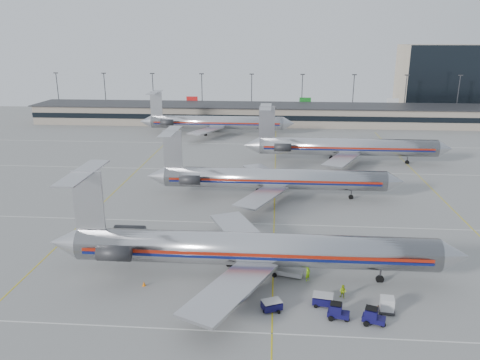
# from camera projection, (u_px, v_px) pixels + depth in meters

# --- Properties ---
(ground) EXTENTS (260.00, 260.00, 0.00)m
(ground) POSITION_uv_depth(u_px,v_px,m) (273.00, 253.00, 63.01)
(ground) COLOR gray
(ground) RESTS_ON ground
(apron_markings) EXTENTS (160.00, 0.15, 0.02)m
(apron_markings) POSITION_uv_depth(u_px,v_px,m) (274.00, 224.00, 72.54)
(apron_markings) COLOR silver
(apron_markings) RESTS_ON ground
(terminal) EXTENTS (162.00, 17.00, 6.25)m
(terminal) POSITION_uv_depth(u_px,v_px,m) (276.00, 114.00, 155.45)
(terminal) COLOR gray
(terminal) RESTS_ON ground
(light_mast_row) EXTENTS (163.60, 0.40, 15.28)m
(light_mast_row) POSITION_uv_depth(u_px,v_px,m) (277.00, 93.00, 167.22)
(light_mast_row) COLOR #38383D
(light_mast_row) RESTS_ON ground
(distant_building) EXTENTS (30.00, 20.00, 25.00)m
(distant_building) POSITION_uv_depth(u_px,v_px,m) (441.00, 79.00, 176.75)
(distant_building) COLOR tan
(distant_building) RESTS_ON ground
(jet_foreground) EXTENTS (49.94, 29.41, 13.07)m
(jet_foreground) POSITION_uv_depth(u_px,v_px,m) (245.00, 248.00, 55.55)
(jet_foreground) COLOR silver
(jet_foreground) RESTS_ON ground
(jet_second_row) EXTENTS (46.17, 27.18, 12.08)m
(jet_second_row) POSITION_uv_depth(u_px,v_px,m) (269.00, 178.00, 83.88)
(jet_second_row) COLOR silver
(jet_second_row) RESTS_ON ground
(jet_third_row) EXTENTS (47.34, 29.12, 12.94)m
(jet_third_row) POSITION_uv_depth(u_px,v_px,m) (343.00, 147.00, 106.97)
(jet_third_row) COLOR silver
(jet_third_row) RESTS_ON ground
(jet_back_row) EXTENTS (45.99, 28.29, 12.57)m
(jet_back_row) POSITION_uv_depth(u_px,v_px,m) (214.00, 122.00, 138.09)
(jet_back_row) COLOR silver
(jet_back_row) RESTS_ON ground
(tug_left) EXTENTS (2.19, 1.27, 1.70)m
(tug_left) POSITION_uv_depth(u_px,v_px,m) (227.00, 295.00, 51.14)
(tug_left) COLOR #0D0B3D
(tug_left) RESTS_ON ground
(tug_center) EXTENTS (2.40, 1.56, 1.80)m
(tug_center) POSITION_uv_depth(u_px,v_px,m) (337.00, 312.00, 48.05)
(tug_center) COLOR #0D0B3D
(tug_center) RESTS_ON ground
(tug_right) EXTENTS (2.51, 1.80, 1.84)m
(tug_right) POSITION_uv_depth(u_px,v_px,m) (373.00, 317.00, 47.18)
(tug_right) COLOR #0D0B3D
(tug_right) RESTS_ON ground
(cart_inner) EXTENTS (2.40, 2.08, 1.15)m
(cart_inner) POSITION_uv_depth(u_px,v_px,m) (272.00, 305.00, 49.58)
(cart_inner) COLOR #0D0B3D
(cart_inner) RESTS_ON ground
(cart_outer) EXTENTS (2.40, 1.83, 1.24)m
(cart_outer) POSITION_uv_depth(u_px,v_px,m) (323.00, 300.00, 50.56)
(cart_outer) COLOR #0D0B3D
(cart_outer) RESTS_ON ground
(uld_container) EXTENTS (1.81, 1.57, 1.75)m
(uld_container) POSITION_uv_depth(u_px,v_px,m) (387.00, 305.00, 49.13)
(uld_container) COLOR #2D2D30
(uld_container) RESTS_ON ground
(belt_loader) EXTENTS (4.92, 2.53, 2.52)m
(belt_loader) POSITION_uv_depth(u_px,v_px,m) (287.00, 270.00, 56.84)
(belt_loader) COLOR #A9A9A9
(belt_loader) RESTS_ON ground
(ramp_worker_near) EXTENTS (0.80, 0.80, 1.87)m
(ramp_worker_near) POSITION_uv_depth(u_px,v_px,m) (308.00, 274.00, 55.53)
(ramp_worker_near) COLOR #84CC13
(ramp_worker_near) RESTS_ON ground
(ramp_worker_far) EXTENTS (0.96, 0.89, 1.58)m
(ramp_worker_far) POSITION_uv_depth(u_px,v_px,m) (343.00, 292.00, 51.88)
(ramp_worker_far) COLOR #A4C912
(ramp_worker_far) RESTS_ON ground
(cone_right) EXTENTS (0.53, 0.53, 0.55)m
(cone_right) POSITION_uv_depth(u_px,v_px,m) (377.00, 308.00, 49.69)
(cone_right) COLOR orange
(cone_right) RESTS_ON ground
(cone_left) EXTENTS (0.50, 0.50, 0.57)m
(cone_left) POSITION_uv_depth(u_px,v_px,m) (144.00, 284.00, 54.55)
(cone_left) COLOR orange
(cone_left) RESTS_ON ground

